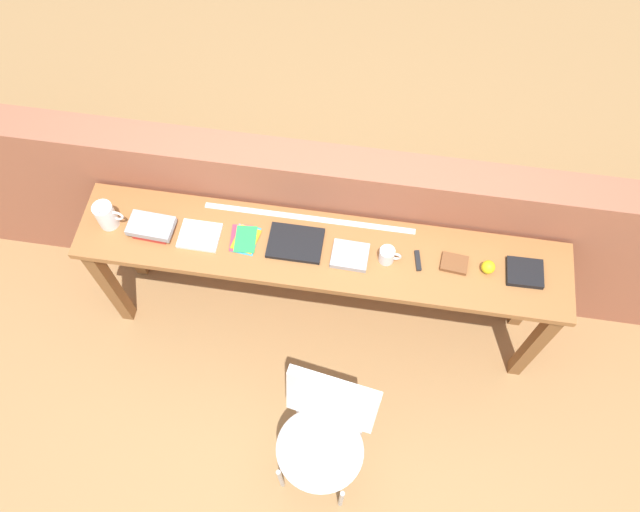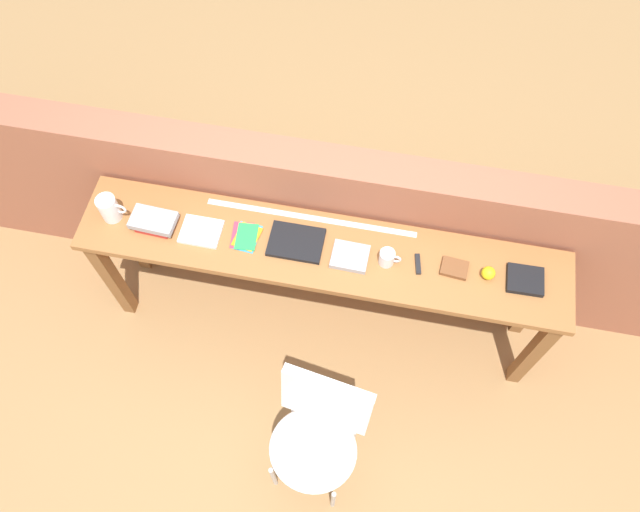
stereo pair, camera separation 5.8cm
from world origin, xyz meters
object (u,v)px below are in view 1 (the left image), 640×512
Objects in this scene: book_open_centre at (295,243)px; book_repair_rightmost at (525,273)px; leather_journal_brown at (454,263)px; multitool_folded at (418,261)px; mug at (387,255)px; book_stack_leftmost at (152,227)px; magazine_cycling at (200,236)px; chair_white_moulded at (324,433)px; pamphlet_pile_colourful at (245,239)px; pitcher_white at (106,215)px; sports_ball_small at (488,267)px.

book_open_centre is 1.55× the size of book_repair_rightmost.
leather_journal_brown is at bearing 0.01° from book_open_centre.
multitool_folded is (0.62, -0.01, -0.00)m from book_open_centre.
mug reaches higher than book_open_centre.
book_stack_leftmost is 2.12× the size of mug.
book_repair_rightmost is (0.68, 0.02, -0.03)m from mug.
magazine_cycling is 1.85× the size of multitool_folded.
pamphlet_pile_colourful is at bearing 122.88° from chair_white_moulded.
book_stack_leftmost is 1.87m from book_repair_rightmost.
leather_journal_brown is (1.28, 0.03, 0.00)m from magazine_cycling.
magazine_cycling is 0.49m from book_open_centre.
pitcher_white reaches higher than chair_white_moulded.
book_stack_leftmost reaches higher than leather_journal_brown.
pitcher_white is (-1.23, 0.81, 0.43)m from chair_white_moulded.
book_repair_rightmost is at bearing 2.12° from sports_ball_small.
multitool_folded is (0.15, 0.01, -0.04)m from mug.
leather_journal_brown reaches higher than multitool_folded.
leather_journal_brown is 1.94× the size of sports_ball_small.
book_stack_leftmost is (-1.00, 0.80, 0.38)m from chair_white_moulded.
chair_white_moulded is 1.34m from book_stack_leftmost.
book_repair_rightmost is (1.63, 0.03, 0.01)m from magazine_cycling.
pitcher_white reaches higher than leather_journal_brown.
mug is at bearing -179.39° from book_repair_rightmost.
mug is at bearing -0.00° from pitcher_white.
book_repair_rightmost is at bearing 1.78° from mug.
mug is (1.42, -0.00, -0.03)m from pitcher_white.
book_stack_leftmost is 2.12× the size of multitool_folded.
chair_white_moulded is 13.28× the size of sports_ball_small.
leather_journal_brown is at bearing 3.75° from mug.
book_open_centre is (0.96, 0.02, -0.07)m from pitcher_white.
book_open_centre reaches higher than pamphlet_pile_colourful.
magazine_cycling is at bearing 133.37° from chair_white_moulded.
sports_ball_small reaches higher than leather_journal_brown.
mug reaches higher than multitool_folded.
book_stack_leftmost is 1.35m from multitool_folded.
mug is at bearing -171.09° from leather_journal_brown.
pitcher_white reaches higher than multitool_folded.
book_repair_rightmost reaches higher than pamphlet_pile_colourful.
sports_ball_small is (1.91, 0.01, -0.04)m from pitcher_white.
book_open_centre reaches higher than magazine_cycling.
multitool_folded is at bearing 0.36° from pamphlet_pile_colourful.
book_stack_leftmost is 0.47m from pamphlet_pile_colourful.
pitcher_white is at bearing 179.40° from book_repair_rightmost.
mug is at bearing -175.18° from multitool_folded.
chair_white_moulded is at bearing -137.50° from book_repair_rightmost.
book_stack_leftmost is 1.34× the size of pamphlet_pile_colourful.
magazine_cycling is at bearing -176.83° from book_open_centre.
leather_journal_brown is at bearing 177.34° from sports_ball_small.
multitool_folded is at bearing 67.10° from chair_white_moulded.
magazine_cycling reaches higher than multitool_folded.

